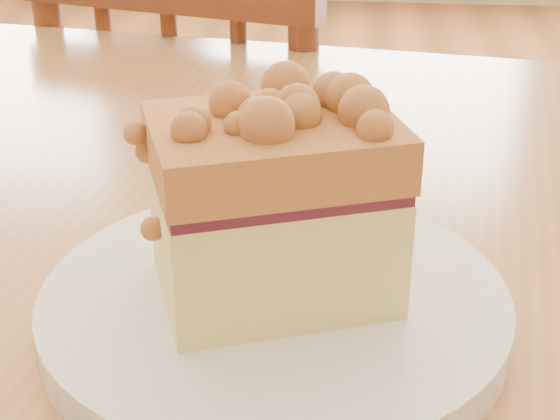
% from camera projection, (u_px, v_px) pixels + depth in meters
% --- Properties ---
extents(cafe_table_main, '(1.32, 0.98, 0.75)m').
position_uv_depth(cafe_table_main, '(118.00, 337.00, 0.59)').
color(cafe_table_main, '#A3733F').
rests_on(cafe_table_main, ground).
extents(cafe_chair_main, '(0.47, 0.47, 0.84)m').
position_uv_depth(cafe_chair_main, '(228.00, 242.00, 1.18)').
color(cafe_chair_main, '#5F2F1A').
rests_on(cafe_chair_main, ground).
extents(plate, '(0.23, 0.23, 0.02)m').
position_uv_depth(plate, '(274.00, 308.00, 0.43)').
color(plate, white).
rests_on(plate, cafe_table_main).
extents(cake_slice, '(0.13, 0.12, 0.11)m').
position_uv_depth(cake_slice, '(274.00, 192.00, 0.40)').
color(cake_slice, '#F8E98C').
rests_on(cake_slice, plate).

